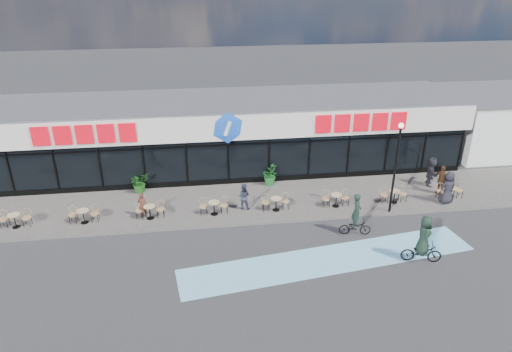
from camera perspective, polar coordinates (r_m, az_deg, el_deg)
The scene contains 24 objects.
ground at distance 22.19m, azimuth -1.96°, elevation -8.97°, with size 120.00×120.00×0.00m, color #28282B.
sidewalk at distance 26.02m, azimuth -2.97°, elevation -3.40°, with size 44.00×5.00×0.10m, color #5C5752.
bike_lane at distance 21.66m, azimuth 9.22°, elevation -10.26°, with size 14.00×2.20×0.01m, color #6FB3D3.
building at distance 30.06m, azimuth -3.95°, elevation 5.34°, with size 30.60×6.57×4.75m.
neighbour_building at distance 38.22m, azimuth 28.47°, elevation 6.21°, with size 9.20×7.20×4.11m.
lamp_post at distance 24.79m, azimuth 17.13°, elevation 1.84°, with size 0.28×0.28×5.07m.
bistro_set_0 at distance 26.50m, azimuth -27.88°, elevation -4.72°, with size 1.54×0.62×0.90m.
bistro_set_1 at distance 25.48m, azimuth -20.74°, elevation -4.49°, with size 1.54×0.62×0.90m.
bistro_set_2 at distance 24.88m, azimuth -13.12°, elevation -4.16°, with size 1.54×0.62×0.90m.
bistro_set_3 at distance 24.73m, azimuth -5.29°, elevation -3.75°, with size 1.54×0.62×0.90m.
bistro_set_4 at distance 25.04m, azimuth 2.49°, elevation -3.27°, with size 1.54×0.62×0.90m.
bistro_set_5 at distance 25.80m, azimuth 9.93°, elevation -2.75°, with size 1.54×0.62×0.90m.
bistro_set_6 at distance 26.97m, azimuth 16.83°, elevation -2.23°, with size 1.54×0.62×0.90m.
bistro_set_7 at distance 28.49m, azimuth 23.08°, elevation -1.73°, with size 1.54×0.62×0.90m.
potted_plant_left at distance 27.75m, azimuth -14.35°, elevation -0.78°, with size 1.09×0.94×1.21m, color #1C5518.
potted_plant_mid at distance 27.83m, azimuth 1.65°, elevation 0.10°, with size 1.09×0.94×1.21m, color #1B6024.
potted_plant_right at distance 27.90m, azimuth 1.89°, elevation 0.07°, with size 0.62×0.50×1.12m, color #1A5C22.
patron_left at distance 24.92m, azimuth -13.99°, elevation -3.55°, with size 0.52×0.34×1.41m, color #4C241B.
patron_right at distance 24.98m, azimuth -1.56°, elevation -2.57°, with size 0.73×0.57×1.50m, color #2C3144.
pedestrian_a at distance 28.71m, azimuth 22.13°, elevation -0.43°, with size 1.03×0.43×1.75m, color #412A17.
pedestrian_b at distance 29.54m, azimuth 21.01°, elevation 0.56°, with size 1.71×0.54×1.84m, color black.
pedestrian_c at distance 27.66m, azimuth 22.88°, elevation -1.36°, with size 0.92×0.60×1.89m, color black.
cyclist_a at distance 22.10m, azimuth 20.11°, elevation -7.99°, with size 1.91×1.03×2.34m.
cyclist_b at distance 23.32m, azimuth 12.35°, elevation -5.42°, with size 1.65×0.81×2.28m.
Camera 1 is at (-1.70, -18.37, 12.34)m, focal length 32.00 mm.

